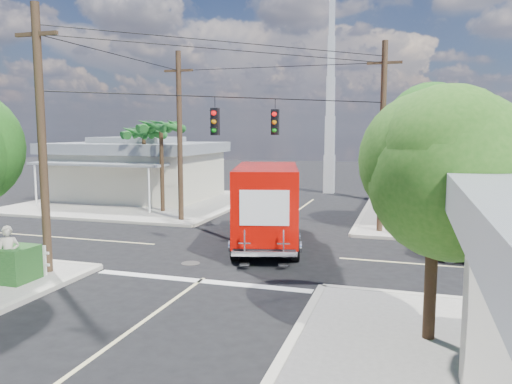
% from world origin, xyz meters
% --- Properties ---
extents(ground, '(120.00, 120.00, 0.00)m').
position_xyz_m(ground, '(0.00, 0.00, 0.00)').
color(ground, black).
rests_on(ground, ground).
extents(sidewalk_ne, '(14.12, 14.12, 0.14)m').
position_xyz_m(sidewalk_ne, '(10.88, 10.88, 0.07)').
color(sidewalk_ne, gray).
rests_on(sidewalk_ne, ground).
extents(sidewalk_nw, '(14.12, 14.12, 0.14)m').
position_xyz_m(sidewalk_nw, '(-10.88, 10.88, 0.07)').
color(sidewalk_nw, gray).
rests_on(sidewalk_nw, ground).
extents(road_markings, '(32.00, 32.00, 0.01)m').
position_xyz_m(road_markings, '(0.00, -1.47, 0.01)').
color(road_markings, beige).
rests_on(road_markings, ground).
extents(building_nw, '(10.80, 10.20, 4.30)m').
position_xyz_m(building_nw, '(-12.00, 12.46, 2.22)').
color(building_nw, beige).
rests_on(building_nw, sidewalk_nw).
extents(radio_tower, '(0.80, 0.80, 17.00)m').
position_xyz_m(radio_tower, '(0.50, 20.00, 5.64)').
color(radio_tower, silver).
rests_on(radio_tower, ground).
extents(tree_ne_front, '(4.21, 4.14, 6.66)m').
position_xyz_m(tree_ne_front, '(7.21, 6.76, 4.77)').
color(tree_ne_front, '#422D1C').
rests_on(tree_ne_front, sidewalk_ne).
extents(tree_ne_back, '(3.77, 3.66, 5.82)m').
position_xyz_m(tree_ne_back, '(9.81, 8.96, 4.19)').
color(tree_ne_back, '#422D1C').
rests_on(tree_ne_back, sidewalk_ne).
extents(tree_se, '(3.67, 3.54, 5.62)m').
position_xyz_m(tree_se, '(7.01, -7.24, 4.04)').
color(tree_se, '#422D1C').
rests_on(tree_se, sidewalk_se).
extents(palm_nw_front, '(3.01, 3.08, 5.59)m').
position_xyz_m(palm_nw_front, '(-7.50, 7.50, 5.04)').
color(palm_nw_front, '#422D1C').
rests_on(palm_nw_front, sidewalk_nw).
extents(palm_nw_back, '(3.01, 3.08, 5.19)m').
position_xyz_m(palm_nw_back, '(-9.50, 9.00, 4.67)').
color(palm_nw_back, '#422D1C').
rests_on(palm_nw_back, sidewalk_nw).
extents(utility_poles, '(12.00, 10.68, 9.00)m').
position_xyz_m(utility_poles, '(-1.58, 1.60, 4.67)').
color(utility_poles, '#473321').
rests_on(utility_poles, ground).
extents(vending_boxes, '(1.90, 0.50, 1.10)m').
position_xyz_m(vending_boxes, '(6.50, 6.20, 0.69)').
color(vending_boxes, '#AA2013').
rests_on(vending_boxes, sidewalk_ne).
extents(delivery_truck, '(4.23, 8.30, 3.45)m').
position_xyz_m(delivery_truck, '(0.67, 1.42, 1.75)').
color(delivery_truck, black).
rests_on(delivery_truck, ground).
extents(parked_car, '(6.23, 3.43, 1.65)m').
position_xyz_m(parked_car, '(10.23, 1.43, 0.83)').
color(parked_car, silver).
rests_on(parked_car, ground).
extents(pedestrian, '(0.79, 0.70, 1.82)m').
position_xyz_m(pedestrian, '(-5.49, -6.62, 1.05)').
color(pedestrian, '#B7AC9C').
rests_on(pedestrian, sidewalk_sw).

